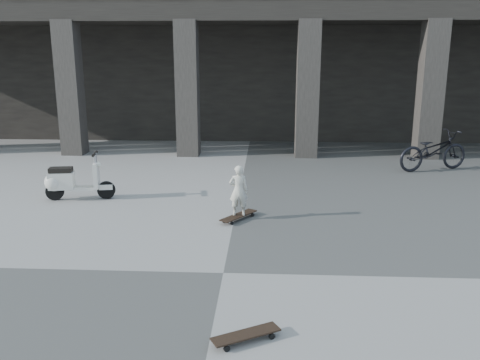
{
  "coord_description": "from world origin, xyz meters",
  "views": [
    {
      "loc": [
        0.6,
        -6.76,
        3.12
      ],
      "look_at": [
        0.09,
        2.91,
        0.65
      ],
      "focal_mm": 38.0,
      "sensor_mm": 36.0,
      "label": 1
    }
  ],
  "objects_px": {
    "child": "(239,190)",
    "bicycle": "(433,151)",
    "longboard": "(239,216)",
    "skateboard_spare": "(246,335)",
    "scooter": "(68,181)"
  },
  "relations": [
    {
      "from": "longboard",
      "to": "scooter",
      "type": "height_order",
      "value": "scooter"
    },
    {
      "from": "child",
      "to": "scooter",
      "type": "xyz_separation_m",
      "value": [
        -3.73,
        1.14,
        -0.17
      ]
    },
    {
      "from": "longboard",
      "to": "skateboard_spare",
      "type": "height_order",
      "value": "skateboard_spare"
    },
    {
      "from": "skateboard_spare",
      "to": "scooter",
      "type": "relative_size",
      "value": 0.54
    },
    {
      "from": "child",
      "to": "bicycle",
      "type": "distance_m",
      "value": 6.63
    },
    {
      "from": "skateboard_spare",
      "to": "scooter",
      "type": "xyz_separation_m",
      "value": [
        -4.05,
        5.31,
        0.33
      ]
    },
    {
      "from": "child",
      "to": "scooter",
      "type": "height_order",
      "value": "child"
    },
    {
      "from": "child",
      "to": "scooter",
      "type": "bearing_deg",
      "value": -20.88
    },
    {
      "from": "skateboard_spare",
      "to": "scooter",
      "type": "bearing_deg",
      "value": 98.02
    },
    {
      "from": "longboard",
      "to": "child",
      "type": "relative_size",
      "value": 0.89
    },
    {
      "from": "longboard",
      "to": "skateboard_spare",
      "type": "relative_size",
      "value": 1.09
    },
    {
      "from": "longboard",
      "to": "scooter",
      "type": "xyz_separation_m",
      "value": [
        -3.73,
        1.14,
        0.33
      ]
    },
    {
      "from": "child",
      "to": "scooter",
      "type": "distance_m",
      "value": 3.91
    },
    {
      "from": "longboard",
      "to": "scooter",
      "type": "distance_m",
      "value": 3.92
    },
    {
      "from": "bicycle",
      "to": "child",
      "type": "bearing_deg",
      "value": 111.05
    }
  ]
}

